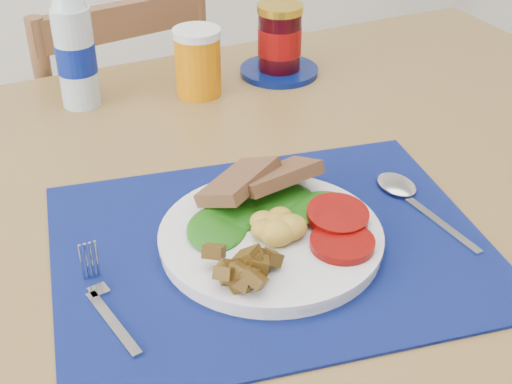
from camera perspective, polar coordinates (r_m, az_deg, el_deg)
table at (r=1.03m, az=-0.15°, el=-2.34°), size 1.40×0.90×0.75m
chair_far at (r=1.58m, az=-11.15°, el=4.62°), size 0.43×0.42×1.03m
placemat at (r=0.84m, az=1.18°, el=-4.31°), size 0.56×0.47×0.00m
breakfast_plate at (r=0.82m, az=0.99°, el=-3.44°), size 0.26×0.26×0.06m
fork at (r=0.78m, az=-12.09°, el=-8.60°), size 0.03×0.16×0.00m
spoon at (r=0.94m, az=12.16°, el=-0.40°), size 0.05×0.19×0.01m
water_bottle at (r=1.17m, az=-14.29°, el=11.03°), size 0.06×0.06×0.21m
juice_glass at (r=1.19m, az=-4.67°, el=10.19°), size 0.08×0.08×0.11m
jam_on_saucer at (r=1.27m, az=1.89°, el=11.75°), size 0.14×0.14×0.12m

